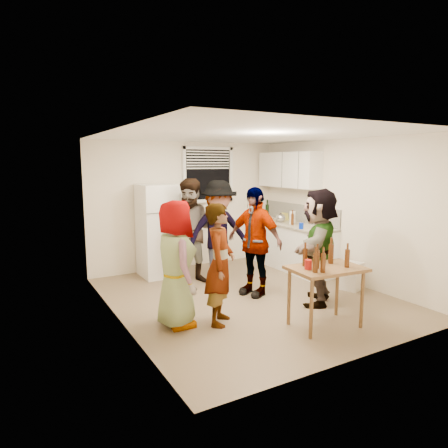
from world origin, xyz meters
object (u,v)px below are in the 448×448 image
kettle (280,222)px  blue_cup (301,229)px  serving_table (324,326)px  guest_stripe (220,323)px  wine_bottle (267,218)px  guest_black (253,294)px  red_cup (308,269)px  beer_bottle_counter (292,225)px  guest_grey (177,325)px  guest_back_right (219,282)px  beer_bottle_table (331,263)px  trash_bin (351,275)px  guest_back_left (194,282)px  refrigerator (159,230)px  guest_orange (317,302)px

kettle → blue_cup: bearing=-102.9°
serving_table → guest_stripe: 1.35m
serving_table → wine_bottle: bearing=66.0°
guest_black → red_cup: bearing=-26.8°
beer_bottle_counter → kettle: bearing=83.5°
serving_table → guest_grey: (-1.64, 0.97, 0.00)m
guest_stripe → guest_back_right: guest_back_right is taller
blue_cup → beer_bottle_table: size_ratio=0.44×
serving_table → guest_black: size_ratio=0.54×
beer_bottle_table → blue_cup: bearing=60.4°
beer_bottle_counter → guest_stripe: bearing=-147.4°
serving_table → trash_bin: bearing=32.1°
guest_grey → guest_black: bearing=-66.4°
serving_table → red_cup: (-0.27, 0.04, 0.78)m
trash_bin → guest_black: 1.68m
guest_back_left → red_cup: bearing=-53.6°
wine_bottle → guest_black: bearing=-130.4°
refrigerator → serving_table: refrigerator is taller
blue_cup → guest_grey: bearing=-162.0°
wine_bottle → beer_bottle_table: 3.52m
guest_grey → guest_stripe: guest_grey is taller
serving_table → guest_black: bearing=93.1°
beer_bottle_counter → red_cup: bearing=-125.2°
guest_grey → trash_bin: bearing=-86.6°
wine_bottle → guest_grey: bearing=-142.6°
guest_orange → beer_bottle_counter: bearing=-158.5°
guest_grey → beer_bottle_counter: bearing=-61.1°
beer_bottle_table → red_cup: beer_bottle_table is taller
trash_bin → guest_grey: 3.12m
guest_grey → guest_stripe: bearing=-107.6°
trash_bin → wine_bottle: bearing=89.1°
guest_grey → guest_back_left: bearing=-27.7°
wine_bottle → guest_black: wine_bottle is taller
guest_stripe → guest_black: (1.04, 0.76, 0.00)m
trash_bin → guest_back_left: bearing=142.1°
kettle → wine_bottle: 0.61m
blue_cup → red_cup: (-1.46, -1.86, -0.12)m
serving_table → guest_stripe: serving_table is taller
refrigerator → guest_back_left: 1.18m
blue_cup → trash_bin: size_ratio=0.25×
trash_bin → guest_back_right: bearing=139.5°
trash_bin → guest_back_right: trash_bin is taller
blue_cup → guest_back_left: blue_cup is taller
guest_grey → kettle: bearing=-55.0°
guest_black → guest_orange: 1.01m
guest_grey → guest_orange: guest_grey is taller
beer_bottle_counter → trash_bin: beer_bottle_counter is taller
refrigerator → kettle: size_ratio=7.08×
kettle → guest_grey: size_ratio=0.15×
guest_grey → guest_orange: 2.19m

